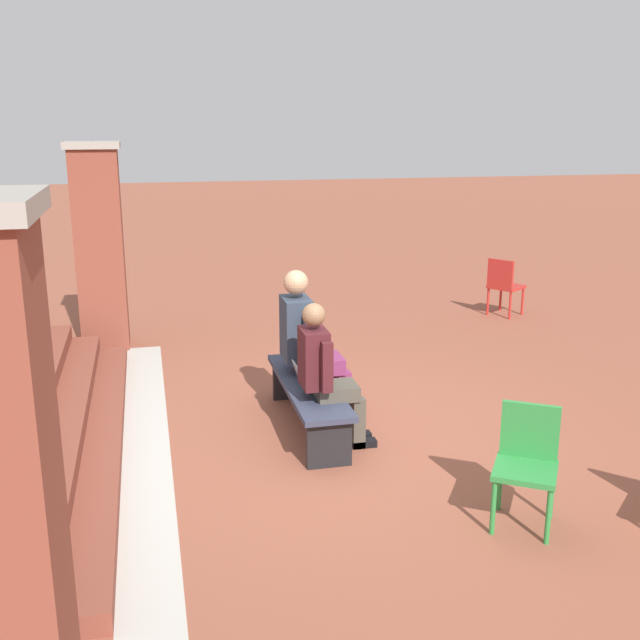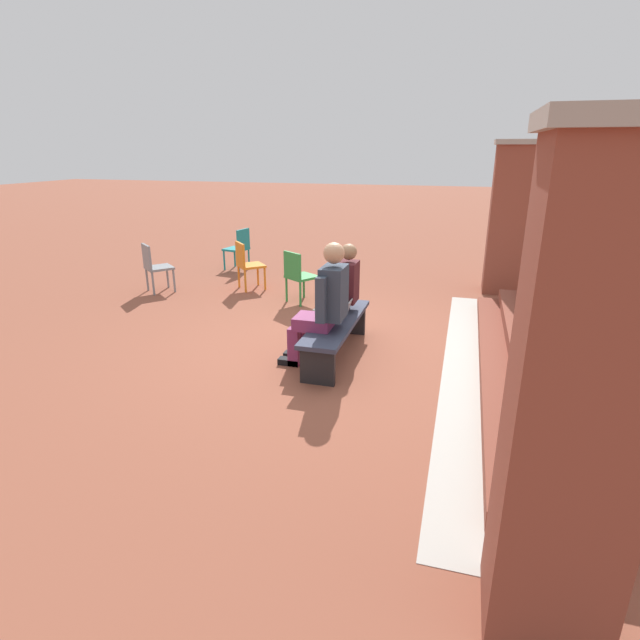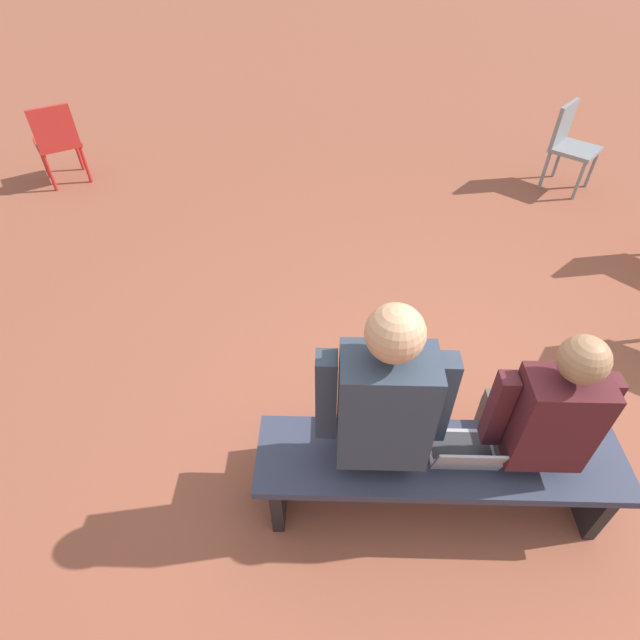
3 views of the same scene
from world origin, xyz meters
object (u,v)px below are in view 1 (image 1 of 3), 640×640
person_student (326,371)px  person_adult (308,341)px  plastic_chair_near_bench_left (527,458)px  laptop (309,381)px  plastic_chair_near_bench_right (504,283)px  bench (308,392)px

person_student → person_adult: size_ratio=0.90×
person_adult → plastic_chair_near_bench_left: size_ratio=1.70×
person_adult → laptop: person_adult is taller
person_adult → laptop: (-0.41, 0.08, -0.25)m
laptop → plastic_chair_near_bench_right: bearing=-46.1°
person_student → plastic_chair_near_bench_left: 1.88m
laptop → plastic_chair_near_bench_right: (3.50, -3.64, -0.02)m
laptop → plastic_chair_near_bench_left: (-1.84, -1.14, -0.02)m
plastic_chair_near_bench_left → plastic_chair_near_bench_right: same height
person_student → plastic_chair_near_bench_right: bearing=-43.1°
bench → plastic_chair_near_bench_left: (-1.94, -1.13, 0.13)m
person_adult → plastic_chair_near_bench_right: person_adult is taller
bench → plastic_chair_near_bench_right: bearing=-46.9°
person_student → bench: bearing=8.8°
plastic_chair_near_bench_left → plastic_chair_near_bench_right: size_ratio=1.00×
person_student → plastic_chair_near_bench_right: size_ratio=1.53×
bench → person_student: (-0.41, -0.06, 0.34)m
bench → person_student: person_student is taller
plastic_chair_near_bench_left → person_student: bearing=34.9°
bench → laptop: laptop is taller
bench → person_adult: (0.31, -0.07, 0.40)m
plastic_chair_near_bench_left → plastic_chair_near_bench_right: 5.90m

